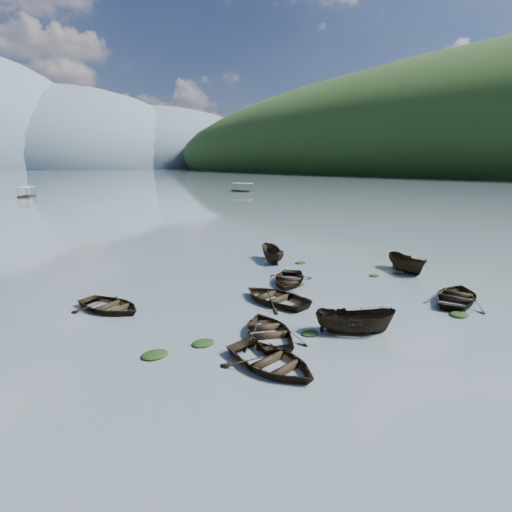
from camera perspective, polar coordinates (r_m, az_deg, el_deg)
ground_plane at (r=21.79m, az=18.35°, el=-11.08°), size 2400.00×2400.00×0.00m
right_hill_far at (r=529.64m, az=30.46°, el=10.34°), size 520.00×1200.00×190.00m
haze_mtn_c at (r=925.13m, az=-24.92°, el=11.31°), size 520.00×520.00×260.00m
haze_mtn_d at (r=971.84m, az=-14.21°, el=12.13°), size 520.00×520.00×220.00m
rowboat_0 at (r=18.07m, az=2.20°, el=-15.61°), size 4.08×5.16×0.97m
rowboat_1 at (r=20.94m, az=1.82°, el=-11.40°), size 4.80×5.54×0.96m
rowboat_2 at (r=21.94m, az=13.85°, el=-10.61°), size 4.18×3.77×1.59m
rowboat_3 at (r=25.89m, az=2.72°, el=-6.52°), size 4.46×5.58×1.03m
rowboat_4 at (r=29.03m, az=26.75°, el=-5.77°), size 5.99×5.23×1.04m
rowboat_5 at (r=35.07m, az=20.67°, el=-2.12°), size 2.90×4.60×1.67m
rowboat_6 at (r=25.98m, az=-20.10°, el=-7.26°), size 4.88×5.51×0.94m
rowboat_7 at (r=29.84m, az=4.66°, el=-3.88°), size 5.75×5.74×0.98m
rowboat_8 at (r=36.37m, az=2.31°, el=-0.75°), size 2.94×4.44×1.60m
weed_clump_0 at (r=19.53m, az=-14.25°, el=-13.71°), size 1.24×1.01×0.27m
weed_clump_1 at (r=21.36m, az=7.69°, el=-11.00°), size 0.96×0.77×0.21m
weed_clump_2 at (r=26.42m, az=27.01°, el=-7.58°), size 1.20×0.96×0.26m
weed_clump_3 at (r=32.92m, az=16.53°, el=-2.77°), size 0.90×0.76×0.20m
weed_clump_4 at (r=34.35m, az=19.73°, el=-2.35°), size 1.00×0.80×0.21m
weed_clump_5 at (r=20.26m, az=-7.57°, el=-12.38°), size 1.14×0.92×0.24m
weed_clump_6 at (r=29.44m, az=6.17°, el=-4.15°), size 0.91×0.76×0.19m
weed_clump_7 at (r=35.80m, az=6.38°, el=-1.05°), size 1.06×0.85×0.23m
pontoon_centre at (r=124.30m, az=-29.88°, el=7.33°), size 5.07×7.25×2.57m
pontoon_right at (r=129.71m, az=-1.96°, el=9.19°), size 5.58×7.16×2.54m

